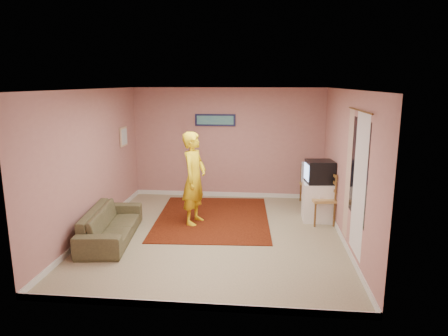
# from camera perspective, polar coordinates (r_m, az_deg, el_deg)

# --- Properties ---
(ground) EXTENTS (5.00, 5.00, 0.00)m
(ground) POSITION_cam_1_polar(r_m,az_deg,el_deg) (7.39, -1.20, -9.42)
(ground) COLOR tan
(ground) RESTS_ON ground
(wall_back) EXTENTS (4.50, 0.02, 2.60)m
(wall_back) POSITION_cam_1_polar(r_m,az_deg,el_deg) (9.46, 0.58, 3.55)
(wall_back) COLOR #AE7972
(wall_back) RESTS_ON ground
(wall_front) EXTENTS (4.50, 0.02, 2.60)m
(wall_front) POSITION_cam_1_polar(r_m,az_deg,el_deg) (4.62, -5.00, -5.74)
(wall_front) COLOR #AE7972
(wall_front) RESTS_ON ground
(wall_left) EXTENTS (0.02, 5.00, 2.60)m
(wall_left) POSITION_cam_1_polar(r_m,az_deg,el_deg) (7.62, -18.30, 0.82)
(wall_left) COLOR #AE7972
(wall_left) RESTS_ON ground
(wall_right) EXTENTS (0.02, 5.00, 2.60)m
(wall_right) POSITION_cam_1_polar(r_m,az_deg,el_deg) (7.11, 17.07, 0.12)
(wall_right) COLOR #AE7972
(wall_right) RESTS_ON ground
(ceiling) EXTENTS (4.50, 5.00, 0.02)m
(ceiling) POSITION_cam_1_polar(r_m,az_deg,el_deg) (6.87, -1.30, 11.18)
(ceiling) COLOR silver
(ceiling) RESTS_ON wall_back
(baseboard_back) EXTENTS (4.50, 0.02, 0.10)m
(baseboard_back) POSITION_cam_1_polar(r_m,az_deg,el_deg) (9.72, 0.56, -3.76)
(baseboard_back) COLOR silver
(baseboard_back) RESTS_ON ground
(baseboard_front) EXTENTS (4.50, 0.02, 0.10)m
(baseboard_front) POSITION_cam_1_polar(r_m,az_deg,el_deg) (5.15, -4.71, -19.05)
(baseboard_front) COLOR silver
(baseboard_front) RESTS_ON ground
(baseboard_left) EXTENTS (0.02, 5.00, 0.10)m
(baseboard_left) POSITION_cam_1_polar(r_m,az_deg,el_deg) (7.94, -17.63, -8.06)
(baseboard_left) COLOR silver
(baseboard_left) RESTS_ON ground
(baseboard_right) EXTENTS (0.02, 5.00, 0.10)m
(baseboard_right) POSITION_cam_1_polar(r_m,az_deg,el_deg) (7.46, 16.39, -9.31)
(baseboard_right) COLOR silver
(baseboard_right) RESTS_ON ground
(window) EXTENTS (0.01, 1.10, 1.50)m
(window) POSITION_cam_1_polar(r_m,az_deg,el_deg) (6.22, 18.68, -0.25)
(window) COLOR black
(window) RESTS_ON wall_right
(curtain_sheer) EXTENTS (0.01, 0.75, 2.10)m
(curtain_sheer) POSITION_cam_1_polar(r_m,az_deg,el_deg) (6.11, 18.73, -2.38)
(curtain_sheer) COLOR white
(curtain_sheer) RESTS_ON wall_right
(curtain_floral) EXTENTS (0.01, 0.35, 2.10)m
(curtain_floral) POSITION_cam_1_polar(r_m,az_deg,el_deg) (6.78, 17.32, -0.90)
(curtain_floral) COLOR beige
(curtain_floral) RESTS_ON wall_right
(curtain_rod) EXTENTS (0.02, 1.40, 0.02)m
(curtain_rod) POSITION_cam_1_polar(r_m,az_deg,el_deg) (6.09, 18.83, 7.78)
(curtain_rod) COLOR brown
(curtain_rod) RESTS_ON wall_right
(picture_back) EXTENTS (0.95, 0.04, 0.28)m
(picture_back) POSITION_cam_1_polar(r_m,az_deg,el_deg) (9.40, -1.27, 6.86)
(picture_back) COLOR #15173B
(picture_back) RESTS_ON wall_back
(picture_left) EXTENTS (0.04, 0.38, 0.42)m
(picture_left) POSITION_cam_1_polar(r_m,az_deg,el_deg) (9.03, -14.14, 4.37)
(picture_left) COLOR #C9AE8A
(picture_left) RESTS_ON wall_left
(area_rug) EXTENTS (2.39, 2.91, 0.01)m
(area_rug) POSITION_cam_1_polar(r_m,az_deg,el_deg) (8.22, -1.62, -7.10)
(area_rug) COLOR black
(area_rug) RESTS_ON ground
(tv_cabinet) EXTENTS (0.60, 0.55, 0.77)m
(tv_cabinet) POSITION_cam_1_polar(r_m,az_deg,el_deg) (8.22, 13.31, -4.67)
(tv_cabinet) COLOR white
(tv_cabinet) RESTS_ON ground
(crt_tv) EXTENTS (0.57, 0.52, 0.45)m
(crt_tv) POSITION_cam_1_polar(r_m,az_deg,el_deg) (8.06, 13.48, -0.53)
(crt_tv) COLOR black
(crt_tv) RESTS_ON tv_cabinet
(chair_a) EXTENTS (0.50, 0.49, 0.48)m
(chair_a) POSITION_cam_1_polar(r_m,az_deg,el_deg) (9.30, 12.33, -1.64)
(chair_a) COLOR #B08055
(chair_a) RESTS_ON ground
(dvd_player) EXTENTS (0.43, 0.36, 0.06)m
(dvd_player) POSITION_cam_1_polar(r_m,az_deg,el_deg) (9.32, 12.31, -1.98)
(dvd_player) COLOR #B6B7BC
(dvd_player) RESTS_ON chair_a
(blue_throw) EXTENTS (0.44, 0.05, 0.46)m
(blue_throw) POSITION_cam_1_polar(r_m,az_deg,el_deg) (9.30, 12.35, -0.54)
(blue_throw) COLOR #8CADE5
(blue_throw) RESTS_ON chair_a
(chair_b) EXTENTS (0.50, 0.52, 0.55)m
(chair_b) POSITION_cam_1_polar(r_m,az_deg,el_deg) (7.98, 13.92, -3.44)
(chair_b) COLOR #B08055
(chair_b) RESTS_ON ground
(game_console) EXTENTS (0.24, 0.20, 0.04)m
(game_console) POSITION_cam_1_polar(r_m,az_deg,el_deg) (8.00, 13.89, -4.00)
(game_console) COLOR white
(game_console) RESTS_ON chair_b
(sofa) EXTENTS (0.95, 1.97, 0.55)m
(sofa) POSITION_cam_1_polar(r_m,az_deg,el_deg) (7.34, -15.85, -7.74)
(sofa) COLOR brown
(sofa) RESTS_ON ground
(person) EXTENTS (0.58, 0.74, 1.80)m
(person) POSITION_cam_1_polar(r_m,az_deg,el_deg) (7.71, -4.29, -1.49)
(person) COLOR yellow
(person) RESTS_ON ground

